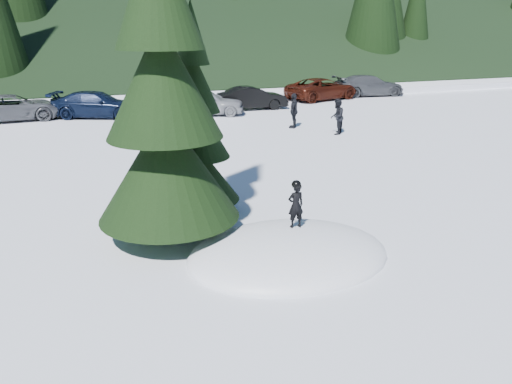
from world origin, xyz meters
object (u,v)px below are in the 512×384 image
object	(u,v)px
car_3	(97,105)
car_5	(252,98)
spruce_tall	(163,96)
child_skier	(296,205)
car_2	(13,108)
car_6	(322,89)
adult_0	(337,117)
car_7	(369,85)
spruce_short	(195,136)
car_4	(204,102)
adult_1	(294,111)

from	to	relation	value
car_3	car_5	size ratio (longest dim) A/B	1.18
spruce_tall	child_skier	size ratio (longest dim) A/B	8.51
car_2	car_6	bearing A→B (deg)	-90.70
adult_0	car_6	world-z (taller)	adult_0
child_skier	car_2	bearing A→B (deg)	-69.39
car_6	car_7	bearing A→B (deg)	-97.69
child_skier	car_3	size ratio (longest dim) A/B	0.21
spruce_short	car_4	bearing A→B (deg)	74.48
car_3	car_7	bearing A→B (deg)	-60.90
car_2	car_7	world-z (taller)	car_7
car_2	car_4	size ratio (longest dim) A/B	1.12
adult_0	car_4	world-z (taller)	adult_0
spruce_tall	child_skier	xyz separation A→B (m)	(2.53, -1.41, -2.33)
adult_1	car_2	size ratio (longest dim) A/B	0.34
child_skier	car_6	world-z (taller)	child_skier
spruce_short	spruce_tall	bearing A→B (deg)	-125.54
spruce_short	adult_0	xyz separation A→B (m)	(8.47, 7.74, -1.29)
car_6	adult_1	bearing A→B (deg)	129.61
spruce_short	adult_1	distance (m)	12.24
spruce_short	car_5	distance (m)	17.48
car_2	car_4	bearing A→B (deg)	-105.97
car_6	spruce_short	bearing A→B (deg)	128.92
spruce_tall	car_4	bearing A→B (deg)	72.49
car_4	car_5	bearing A→B (deg)	-57.31
spruce_tall	car_7	bearing A→B (deg)	47.82
child_skier	car_4	bearing A→B (deg)	-97.94
spruce_short	car_7	size ratio (longest dim) A/B	1.07
car_2	car_6	xyz separation A→B (m)	(18.79, 1.32, 0.04)
spruce_tall	car_3	bearing A→B (deg)	91.69
spruce_short	adult_0	size ratio (longest dim) A/B	3.32
car_2	car_5	world-z (taller)	car_2
adult_0	adult_1	xyz separation A→B (m)	(-1.22, 2.04, 0.03)
car_5	spruce_short	bearing A→B (deg)	157.63
spruce_short	child_skier	xyz separation A→B (m)	(1.53, -2.81, -1.12)
adult_1	spruce_short	bearing A→B (deg)	-0.25
car_3	car_4	bearing A→B (deg)	-81.79
child_skier	car_7	size ratio (longest dim) A/B	0.20
adult_1	car_5	xyz separation A→B (m)	(0.07, 6.03, -0.16)
adult_0	car_3	bearing A→B (deg)	-89.97
spruce_tall	adult_1	bearing A→B (deg)	53.59
car_5	car_6	xyz separation A→B (m)	(5.80, 2.26, 0.04)
spruce_tall	car_6	xyz separation A→B (m)	(14.12, 19.48, -2.60)
spruce_tall	car_4	world-z (taller)	spruce_tall
spruce_tall	child_skier	bearing A→B (deg)	-29.11
spruce_short	child_skier	bearing A→B (deg)	-61.42
adult_1	car_6	bearing A→B (deg)	-178.99
adult_0	car_5	size ratio (longest dim) A/B	0.40
child_skier	car_3	distance (m)	19.21
adult_1	car_5	distance (m)	6.04
spruce_tall	car_5	xyz separation A→B (m)	(8.32, 17.22, -2.65)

